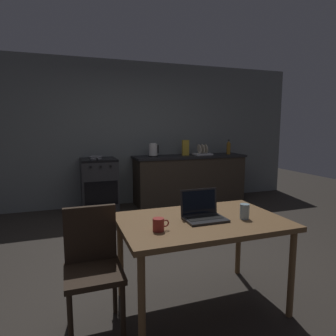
{
  "coord_description": "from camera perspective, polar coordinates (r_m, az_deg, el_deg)",
  "views": [
    {
      "loc": [
        -1.12,
        -2.97,
        1.47
      ],
      "look_at": [
        0.2,
        0.74,
        0.91
      ],
      "focal_mm": 31.66,
      "sensor_mm": 36.0,
      "label": 1
    }
  ],
  "objects": [
    {
      "name": "chair",
      "position": [
        2.31,
        -14.35,
        -16.84
      ],
      "size": [
        0.4,
        0.4,
        0.88
      ],
      "rotation": [
        0.0,
        0.0,
        0.05
      ],
      "color": "#2D2116",
      "rests_on": "ground_plane"
    },
    {
      "name": "dining_table",
      "position": [
        2.42,
        6.46,
        -11.33
      ],
      "size": [
        1.3,
        0.85,
        0.73
      ],
      "color": "brown",
      "rests_on": "ground_plane"
    },
    {
      "name": "dish_rack",
      "position": [
        5.79,
        6.65,
        2.99
      ],
      "size": [
        0.34,
        0.26,
        0.21
      ],
      "color": "silver",
      "rests_on": "kitchen_counter"
    },
    {
      "name": "electric_kettle",
      "position": [
        5.42,
        -2.87,
        3.45
      ],
      "size": [
        0.18,
        0.16,
        0.25
      ],
      "color": "black",
      "rests_on": "kitchen_counter"
    },
    {
      "name": "coffee_mug",
      "position": [
        2.12,
        -1.8,
        -10.83
      ],
      "size": [
        0.12,
        0.08,
        0.09
      ],
      "color": "#9E2D28",
      "rests_on": "dining_table"
    },
    {
      "name": "kitchen_counter",
      "position": [
        5.75,
        4.13,
        -2.07
      ],
      "size": [
        2.16,
        0.64,
        0.91
      ],
      "color": "#382D23",
      "rests_on": "ground_plane"
    },
    {
      "name": "back_wall",
      "position": [
        5.71,
        -5.18,
        6.61
      ],
      "size": [
        6.4,
        0.1,
        2.65
      ],
      "primitive_type": "cube",
      "color": "slate",
      "rests_on": "ground_plane"
    },
    {
      "name": "ground_plane",
      "position": [
        3.49,
        1.05,
        -16.77
      ],
      "size": [
        12.0,
        12.0,
        0.0
      ],
      "primitive_type": "plane",
      "color": "#2D2823"
    },
    {
      "name": "drinking_glass",
      "position": [
        2.46,
        14.52,
        -8.1
      ],
      "size": [
        0.08,
        0.08,
        0.12
      ],
      "color": "#99B7C6",
      "rests_on": "dining_table"
    },
    {
      "name": "laptop",
      "position": [
        2.39,
        6.77,
        -8.67
      ],
      "size": [
        0.32,
        0.24,
        0.23
      ],
      "rotation": [
        0.0,
        0.0,
        -0.24
      ],
      "color": "#232326",
      "rests_on": "dining_table"
    },
    {
      "name": "cereal_box",
      "position": [
        5.66,
        3.39,
        3.92
      ],
      "size": [
        0.13,
        0.05,
        0.29
      ],
      "color": "gold",
      "rests_on": "kitchen_counter"
    },
    {
      "name": "frying_pan",
      "position": [
        5.2,
        -13.7,
        2.0
      ],
      "size": [
        0.22,
        0.39,
        0.05
      ],
      "color": "gray",
      "rests_on": "stove_oven"
    },
    {
      "name": "stove_oven",
      "position": [
        5.3,
        -13.11,
        -3.14
      ],
      "size": [
        0.6,
        0.62,
        0.91
      ],
      "color": "#2D2D30",
      "rests_on": "ground_plane"
    },
    {
      "name": "bottle",
      "position": [
        6.0,
        11.58,
        3.92
      ],
      "size": [
        0.08,
        0.08,
        0.29
      ],
      "color": "#8C601E",
      "rests_on": "kitchen_counter"
    }
  ]
}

